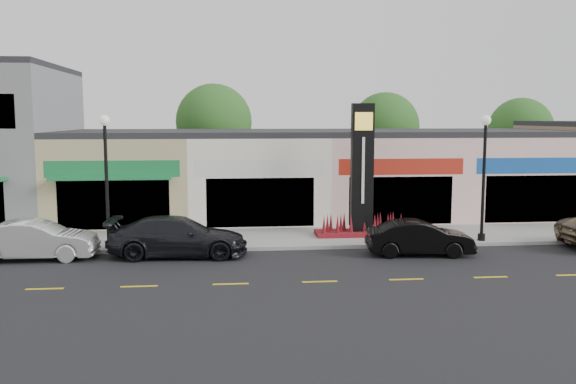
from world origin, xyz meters
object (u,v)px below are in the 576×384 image
(pylon_sign, at_px, (362,189))
(car_black_conv, at_px, (419,238))
(lamp_east_near, at_px, (484,165))
(lamp_west_near, at_px, (106,168))
(car_white_van, at_px, (35,240))
(car_dark_sedan, at_px, (178,237))

(pylon_sign, height_order, car_black_conv, pylon_sign)
(pylon_sign, bearing_deg, lamp_east_near, -18.75)
(lamp_west_near, height_order, car_white_van, lamp_west_near)
(car_black_conv, bearing_deg, lamp_west_near, 86.77)
(lamp_east_near, bearing_deg, car_dark_sedan, -175.01)
(lamp_west_near, relative_size, lamp_east_near, 1.00)
(lamp_west_near, bearing_deg, car_white_van, -155.28)
(lamp_west_near, bearing_deg, car_black_conv, -8.51)
(pylon_sign, relative_size, car_black_conv, 1.41)
(car_white_van, bearing_deg, lamp_east_near, -86.60)
(car_dark_sedan, bearing_deg, lamp_west_near, 71.58)
(car_white_van, bearing_deg, car_dark_sedan, -89.76)
(pylon_sign, height_order, car_dark_sedan, pylon_sign)
(car_dark_sedan, bearing_deg, car_white_van, 93.26)
(pylon_sign, distance_m, car_black_conv, 4.23)
(lamp_east_near, height_order, car_black_conv, lamp_east_near)
(car_dark_sedan, height_order, car_black_conv, car_dark_sedan)
(car_white_van, height_order, car_dark_sedan, car_dark_sedan)
(lamp_east_near, xyz_separation_m, pylon_sign, (-5.00, 1.70, -1.20))
(pylon_sign, bearing_deg, car_dark_sedan, -160.61)
(car_black_conv, bearing_deg, pylon_sign, 29.31)
(pylon_sign, distance_m, car_dark_sedan, 8.67)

